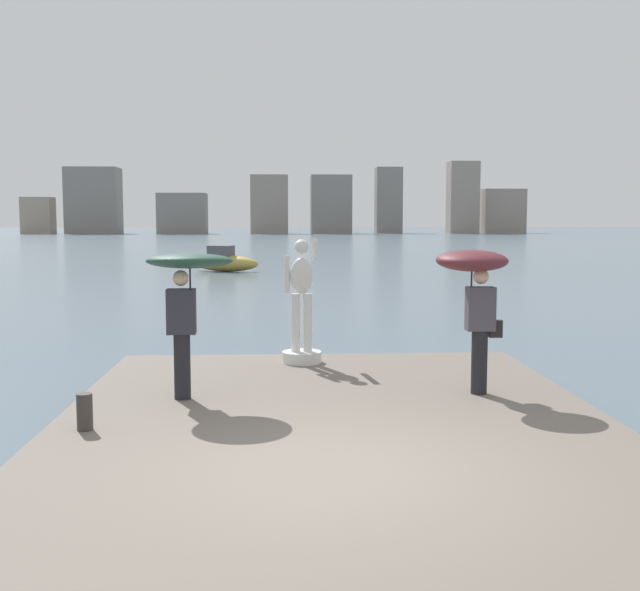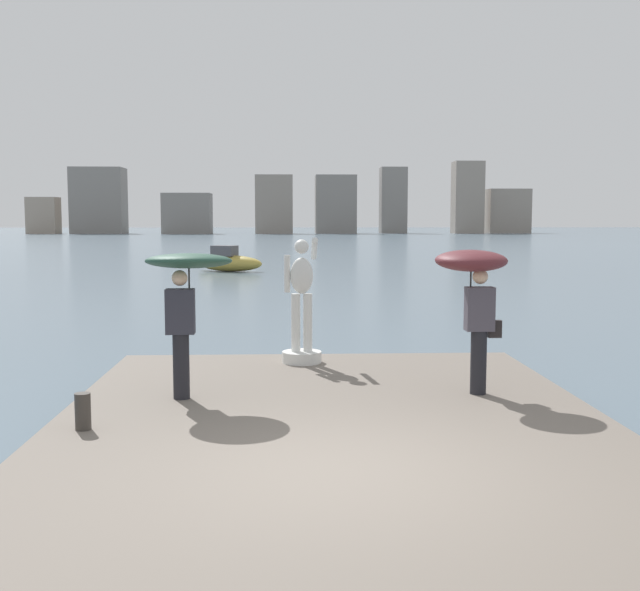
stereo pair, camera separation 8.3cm
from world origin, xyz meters
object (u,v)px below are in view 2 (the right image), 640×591
(statue_white_figure, at_px, (302,314))
(mooring_bollard, at_px, (83,411))
(onlooker_left, at_px, (186,281))
(boat_mid, at_px, (229,262))
(onlooker_right, at_px, (474,280))

(statue_white_figure, bearing_deg, mooring_bollard, -122.53)
(onlooker_left, bearing_deg, mooring_bollard, -123.33)
(statue_white_figure, relative_size, boat_mid, 0.53)
(boat_mid, bearing_deg, statue_white_figure, -83.37)
(onlooker_left, distance_m, boat_mid, 31.20)
(mooring_bollard, bearing_deg, onlooker_left, 56.67)
(onlooker_right, xyz_separation_m, mooring_bollard, (-4.89, -1.64, -1.36))
(onlooker_right, xyz_separation_m, boat_mid, (-5.62, 31.01, -1.45))
(statue_white_figure, xyz_separation_m, mooring_bollard, (-2.59, -4.06, -0.60))
(onlooker_right, distance_m, boat_mid, 31.55)
(onlooker_left, xyz_separation_m, boat_mid, (-1.74, 31.11, -1.46))
(onlooker_right, distance_m, mooring_bollard, 5.33)
(statue_white_figure, xyz_separation_m, onlooker_left, (-1.58, -2.53, 0.77))
(statue_white_figure, height_order, mooring_bollard, statue_white_figure)
(onlooker_left, bearing_deg, statue_white_figure, 57.96)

